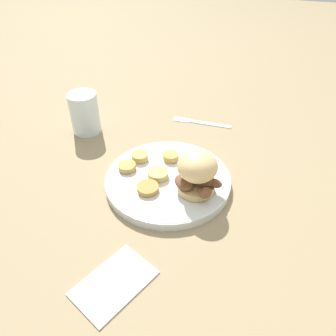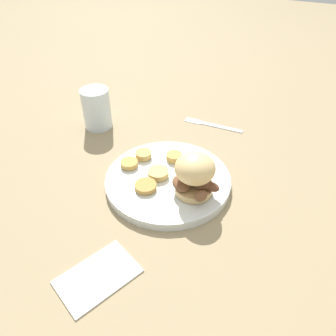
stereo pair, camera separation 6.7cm
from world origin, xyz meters
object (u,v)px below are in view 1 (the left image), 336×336
Objects in this scene: dinner_plate at (168,180)px; sandwich at (198,173)px; fork at (201,122)px; drinking_glass at (85,113)px.

sandwich is (0.07, -0.02, 0.06)m from dinner_plate.
fork is (0.02, 0.28, -0.01)m from dinner_plate.
fork is 1.53× the size of drinking_glass.
dinner_plate is 2.56× the size of sandwich.
dinner_plate is 2.52× the size of drinking_glass.
sandwich is 0.32m from fork.
sandwich is at bearing -25.96° from drinking_glass.
dinner_plate is at bearing -93.05° from fork.
drinking_glass is (-0.30, -0.14, 0.05)m from fork.
drinking_glass is (-0.28, 0.15, 0.04)m from dinner_plate.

